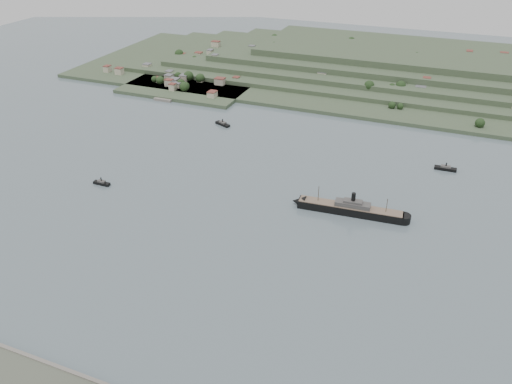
% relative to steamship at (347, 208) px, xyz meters
% --- Properties ---
extents(ground, '(1400.00, 1400.00, 0.00)m').
position_rel_steamship_xyz_m(ground, '(-46.79, -45.25, -3.87)').
color(ground, slate).
rests_on(ground, ground).
extents(far_peninsula, '(760.00, 309.00, 30.00)m').
position_rel_steamship_xyz_m(far_peninsula, '(-18.88, 347.85, 8.01)').
color(far_peninsula, '#3E5337').
rests_on(far_peninsula, ground).
extents(steamship, '(87.46, 16.05, 20.97)m').
position_rel_steamship_xyz_m(steamship, '(0.00, 0.00, 0.00)').
color(steamship, black).
rests_on(steamship, ground).
extents(tugboat, '(14.54, 3.92, 6.54)m').
position_rel_steamship_xyz_m(tugboat, '(-194.91, -31.99, -2.28)').
color(tugboat, black).
rests_on(tugboat, ground).
extents(ferry_west, '(18.42, 11.63, 6.72)m').
position_rel_steamship_xyz_m(ferry_west, '(-156.67, 118.22, -2.25)').
color(ferry_west, black).
rests_on(ferry_west, ground).
extents(ferry_east, '(18.45, 5.51, 6.88)m').
position_rel_steamship_xyz_m(ferry_east, '(63.38, 99.10, -2.22)').
color(ferry_east, black).
rests_on(ferry_east, ground).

